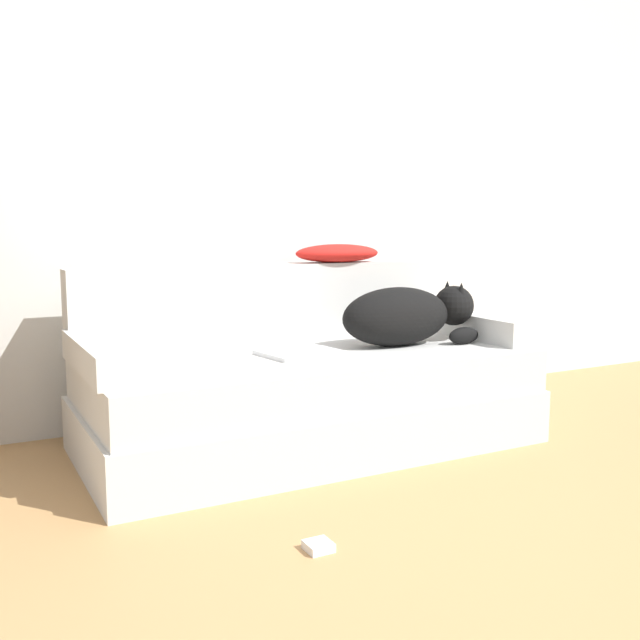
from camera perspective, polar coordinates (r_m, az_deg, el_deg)
wall_back at (r=3.69m, az=-4.74°, el=13.60°), size 7.20×0.06×2.70m
couch at (r=3.13m, az=-0.83°, el=-6.38°), size 1.93×0.93×0.42m
couch_backrest at (r=3.41m, az=-3.84°, el=1.46°), size 1.89×0.15×0.36m
couch_arm_left at (r=2.79m, az=-17.33°, el=-2.79°), size 0.15×0.74×0.12m
couch_arm_right at (r=3.56m, az=12.06°, el=-0.41°), size 0.15×0.74×0.12m
dog at (r=3.27m, az=7.02°, el=0.42°), size 0.69×0.27×0.28m
laptop at (r=3.02m, az=-1.67°, el=-2.62°), size 0.35×0.29×0.02m
throw_pillow at (r=3.54m, az=1.42°, el=5.36°), size 0.45×0.21×0.09m
power_adapter at (r=2.22m, az=-0.12°, el=-17.64°), size 0.08×0.08×0.03m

